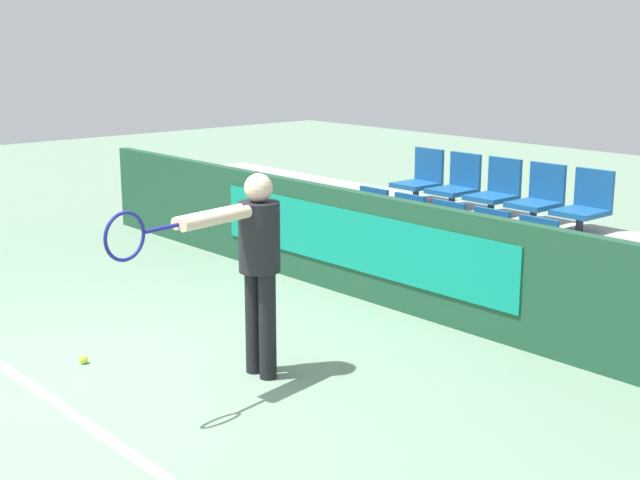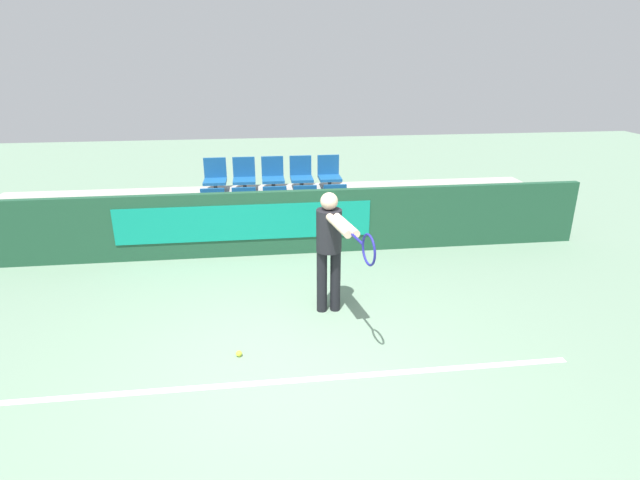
{
  "view_description": "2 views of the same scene",
  "coord_description": "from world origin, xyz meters",
  "px_view_note": "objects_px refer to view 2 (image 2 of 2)",
  "views": [
    {
      "loc": [
        5.63,
        -2.63,
        2.52
      ],
      "look_at": [
        0.12,
        2.19,
        0.83
      ],
      "focal_mm": 50.0,
      "sensor_mm": 36.0,
      "label": 1
    },
    {
      "loc": [
        -0.26,
        -4.36,
        3.08
      ],
      "look_at": [
        0.5,
        1.72,
        0.77
      ],
      "focal_mm": 28.0,
      "sensor_mm": 36.0,
      "label": 2
    }
  ],
  "objects_px": {
    "stadium_chair_1": "(244,208)",
    "tennis_player": "(331,242)",
    "stadium_chair_4": "(336,204)",
    "stadium_chair_2": "(275,207)",
    "tennis_ball": "(239,354)",
    "stadium_chair_3": "(306,205)",
    "stadium_chair_0": "(213,209)",
    "stadium_chair_7": "(273,175)",
    "stadium_chair_9": "(329,173)",
    "stadium_chair_8": "(301,174)",
    "stadium_chair_5": "(215,177)",
    "stadium_chair_6": "(244,176)"
  },
  "relations": [
    {
      "from": "stadium_chair_9",
      "to": "tennis_ball",
      "type": "height_order",
      "value": "stadium_chair_9"
    },
    {
      "from": "stadium_chair_8",
      "to": "tennis_ball",
      "type": "bearing_deg",
      "value": -103.82
    },
    {
      "from": "stadium_chair_6",
      "to": "stadium_chair_2",
      "type": "bearing_deg",
      "value": -58.73
    },
    {
      "from": "stadium_chair_6",
      "to": "tennis_player",
      "type": "distance_m",
      "value": 3.73
    },
    {
      "from": "stadium_chair_3",
      "to": "stadium_chair_7",
      "type": "distance_m",
      "value": 1.07
    },
    {
      "from": "stadium_chair_0",
      "to": "stadium_chair_9",
      "type": "relative_size",
      "value": 1.0
    },
    {
      "from": "stadium_chair_3",
      "to": "stadium_chair_9",
      "type": "bearing_deg",
      "value": 58.73
    },
    {
      "from": "stadium_chair_4",
      "to": "stadium_chair_6",
      "type": "relative_size",
      "value": 1.0
    },
    {
      "from": "stadium_chair_5",
      "to": "stadium_chair_6",
      "type": "distance_m",
      "value": 0.53
    },
    {
      "from": "stadium_chair_9",
      "to": "stadium_chair_0",
      "type": "bearing_deg",
      "value": -157.62
    },
    {
      "from": "stadium_chair_7",
      "to": "stadium_chair_2",
      "type": "bearing_deg",
      "value": -90.0
    },
    {
      "from": "stadium_chair_3",
      "to": "tennis_player",
      "type": "distance_m",
      "value": 2.73
    },
    {
      "from": "tennis_ball",
      "to": "stadium_chair_3",
      "type": "bearing_deg",
      "value": 72.98
    },
    {
      "from": "stadium_chair_1",
      "to": "stadium_chair_5",
      "type": "relative_size",
      "value": 1.0
    },
    {
      "from": "stadium_chair_1",
      "to": "tennis_player",
      "type": "xyz_separation_m",
      "value": [
        1.09,
        -2.71,
        0.34
      ]
    },
    {
      "from": "stadium_chair_4",
      "to": "stadium_chair_8",
      "type": "distance_m",
      "value": 1.07
    },
    {
      "from": "stadium_chair_5",
      "to": "tennis_ball",
      "type": "height_order",
      "value": "stadium_chair_5"
    },
    {
      "from": "stadium_chair_8",
      "to": "stadium_chair_4",
      "type": "bearing_deg",
      "value": -58.73
    },
    {
      "from": "stadium_chair_2",
      "to": "stadium_chair_8",
      "type": "bearing_deg",
      "value": 58.73
    },
    {
      "from": "stadium_chair_0",
      "to": "tennis_ball",
      "type": "bearing_deg",
      "value": -82.06
    },
    {
      "from": "stadium_chair_2",
      "to": "stadium_chair_7",
      "type": "distance_m",
      "value": 0.93
    },
    {
      "from": "stadium_chair_0",
      "to": "stadium_chair_6",
      "type": "height_order",
      "value": "stadium_chair_6"
    },
    {
      "from": "stadium_chair_1",
      "to": "tennis_ball",
      "type": "bearing_deg",
      "value": -90.52
    },
    {
      "from": "stadium_chair_1",
      "to": "stadium_chair_6",
      "type": "height_order",
      "value": "stadium_chair_6"
    },
    {
      "from": "stadium_chair_7",
      "to": "stadium_chair_1",
      "type": "bearing_deg",
      "value": -121.27
    },
    {
      "from": "stadium_chair_7",
      "to": "stadium_chair_9",
      "type": "xyz_separation_m",
      "value": [
        1.05,
        0.0,
        0.0
      ]
    },
    {
      "from": "stadium_chair_3",
      "to": "stadium_chair_2",
      "type": "bearing_deg",
      "value": 180.0
    },
    {
      "from": "stadium_chair_5",
      "to": "stadium_chair_8",
      "type": "xyz_separation_m",
      "value": [
        1.58,
        0.0,
        0.0
      ]
    },
    {
      "from": "stadium_chair_6",
      "to": "stadium_chair_8",
      "type": "height_order",
      "value": "same"
    },
    {
      "from": "stadium_chair_2",
      "to": "stadium_chair_4",
      "type": "bearing_deg",
      "value": 0.0
    },
    {
      "from": "stadium_chair_0",
      "to": "tennis_player",
      "type": "distance_m",
      "value": 3.17
    },
    {
      "from": "stadium_chair_7",
      "to": "tennis_ball",
      "type": "relative_size",
      "value": 8.71
    },
    {
      "from": "stadium_chair_0",
      "to": "stadium_chair_6",
      "type": "distance_m",
      "value": 1.07
    },
    {
      "from": "stadium_chair_7",
      "to": "stadium_chair_8",
      "type": "relative_size",
      "value": 1.0
    },
    {
      "from": "stadium_chair_1",
      "to": "stadium_chair_3",
      "type": "xyz_separation_m",
      "value": [
        1.05,
        0.0,
        0.0
      ]
    },
    {
      "from": "stadium_chair_2",
      "to": "stadium_chair_4",
      "type": "xyz_separation_m",
      "value": [
        1.05,
        0.0,
        0.0
      ]
    },
    {
      "from": "stadium_chair_1",
      "to": "stadium_chair_5",
      "type": "height_order",
      "value": "stadium_chair_5"
    },
    {
      "from": "tennis_player",
      "to": "stadium_chair_6",
      "type": "bearing_deg",
      "value": 96.91
    },
    {
      "from": "stadium_chair_1",
      "to": "tennis_player",
      "type": "relative_size",
      "value": 0.37
    },
    {
      "from": "stadium_chair_6",
      "to": "tennis_ball",
      "type": "distance_m",
      "value": 4.5
    },
    {
      "from": "stadium_chair_1",
      "to": "stadium_chair_7",
      "type": "relative_size",
      "value": 1.0
    },
    {
      "from": "tennis_player",
      "to": "stadium_chair_2",
      "type": "bearing_deg",
      "value": 91.7
    },
    {
      "from": "tennis_player",
      "to": "stadium_chair_4",
      "type": "bearing_deg",
      "value": 69.74
    },
    {
      "from": "stadium_chair_4",
      "to": "stadium_chair_8",
      "type": "xyz_separation_m",
      "value": [
        -0.53,
        0.87,
        0.35
      ]
    },
    {
      "from": "stadium_chair_2",
      "to": "tennis_ball",
      "type": "bearing_deg",
      "value": -98.96
    },
    {
      "from": "stadium_chair_0",
      "to": "stadium_chair_4",
      "type": "distance_m",
      "value": 2.1
    },
    {
      "from": "stadium_chair_3",
      "to": "tennis_ball",
      "type": "bearing_deg",
      "value": -107.02
    },
    {
      "from": "stadium_chair_4",
      "to": "stadium_chair_2",
      "type": "bearing_deg",
      "value": 180.0
    },
    {
      "from": "stadium_chair_8",
      "to": "stadium_chair_6",
      "type": "bearing_deg",
      "value": 180.0
    },
    {
      "from": "stadium_chair_0",
      "to": "stadium_chair_4",
      "type": "height_order",
      "value": "same"
    }
  ]
}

